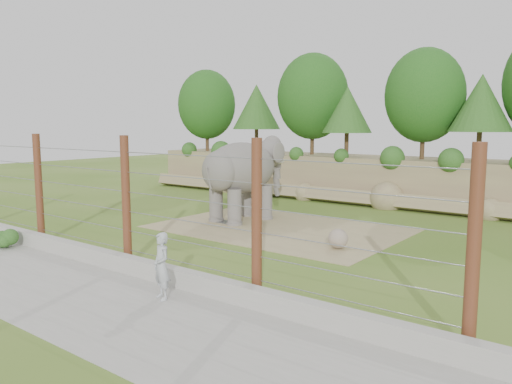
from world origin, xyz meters
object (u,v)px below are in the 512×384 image
Objects in this scene: zookeeper at (162,266)px; barrier_fence at (126,201)px; stone_ball at (338,239)px; elephant at (241,180)px.

barrier_fence is at bearing 174.71° from zookeeper.
stone_ball is at bearing 101.10° from zookeeper.
stone_ball is 0.03× the size of barrier_fence.
stone_ball is 7.31m from barrier_fence.
zookeeper is (5.03, -9.29, -1.01)m from elephant.
zookeeper reaches higher than stone_ball.
elephant is 6.60× the size of stone_ball.
stone_ball is (6.05, -2.07, -1.49)m from elephant.
stone_ball is at bearing 54.24° from barrier_fence.
stone_ball is 7.30m from zookeeper.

